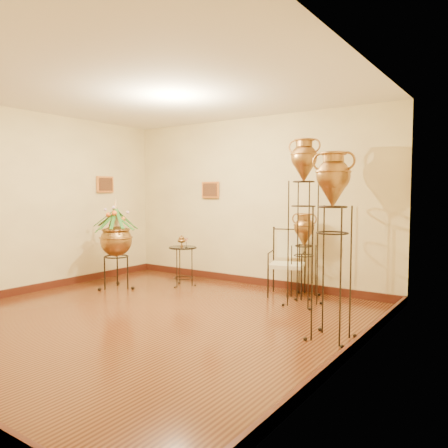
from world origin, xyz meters
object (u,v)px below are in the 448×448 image
Objects in this scene: amphora_tall at (303,220)px; amphora_mid at (332,245)px; planter_urn at (116,237)px; side_table at (183,265)px; armchair at (287,262)px.

amphora_mid is (0.84, -1.13, -0.17)m from amphora_tall.
amphora_mid is at bearing -53.44° from amphora_tall.
side_table is (0.77, 0.75, -0.50)m from planter_urn.
side_table is (-2.17, 0.04, -0.83)m from amphora_tall.
armchair is 1.78m from side_table.
armchair is (-0.43, 0.39, -0.67)m from amphora_tall.
planter_urn is 1.82× the size of side_table.
amphora_mid is at bearing -21.25° from side_table.
planter_urn is at bearing -174.21° from armchair.
planter_urn is at bearing -136.07° from side_table.
amphora_mid reaches higher than planter_urn.
side_table is at bearing 158.75° from amphora_mid.
planter_urn is (-3.78, 0.42, -0.16)m from amphora_mid.
amphora_mid is 1.32× the size of planter_urn.
armchair is 1.21× the size of side_table.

